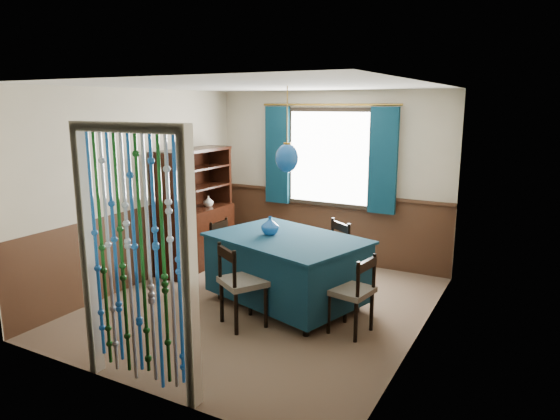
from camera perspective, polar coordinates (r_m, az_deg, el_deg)
The scene contains 22 objects.
floor at distance 5.95m, azimuth -2.16°, elevation -10.82°, with size 4.00×4.00×0.00m, color brown.
ceiling at distance 5.49m, azimuth -2.38°, elevation 14.01°, with size 4.00×4.00×0.00m, color silver.
wall_back at distance 7.35m, azimuth 5.73°, elevation 3.68°, with size 3.60×3.60×0.00m, color #BCB299.
wall_front at distance 4.04m, azimuth -16.91°, elevation -3.71°, with size 3.60×3.60×0.00m, color #BCB299.
wall_left at distance 6.67m, azimuth -15.69°, elevation 2.44°, with size 4.00×4.00×0.00m, color #BCB299.
wall_right at distance 4.93m, azimuth 16.02°, elevation -0.85°, with size 4.00×4.00×0.00m, color #BCB299.
wainscot_back at distance 7.48m, azimuth 5.56°, elevation -2.02°, with size 3.60×3.60×0.00m, color #412718.
wainscot_front at distance 4.31m, azimuth -16.15°, elevation -13.30°, with size 3.60×3.60×0.00m, color #412718.
wainscot_left at distance 6.82m, azimuth -15.24°, elevation -3.79°, with size 4.00×4.00×0.00m, color #412718.
wainscot_right at distance 5.15m, azimuth 15.37°, elevation -9.00°, with size 4.00×4.00×0.00m, color #412718.
window at distance 7.27m, azimuth 5.62°, elevation 5.97°, with size 1.32×0.12×1.42m, color black.
doorway at distance 4.14m, azimuth -16.15°, elevation -6.18°, with size 1.16×0.12×2.18m, color silver, non-canonical shape.
dining_table at distance 5.79m, azimuth 0.77°, elevation -6.47°, with size 1.97×1.61×0.82m.
chair_near at distance 5.29m, azimuth -4.54°, elevation -8.28°, with size 0.60×0.59×0.90m.
chair_far at distance 6.31m, azimuth 5.74°, elevation -5.00°, with size 0.59×0.59×0.88m.
chair_left at distance 6.51m, azimuth -5.93°, elevation -4.65°, with size 0.40×0.42×0.84m.
chair_right at distance 5.18m, azimuth 8.39°, elevation -9.23°, with size 0.45×0.47×0.83m.
sideboard at distance 7.22m, azimuth -9.69°, elevation -1.90°, with size 0.47×1.31×1.70m.
pendant_lamp at distance 5.52m, azimuth 0.81°, elevation 5.99°, with size 0.25×0.25×0.93m.
vase_table at distance 5.78m, azimuth -1.14°, elevation -1.87°, with size 0.19×0.19×0.20m, color navy.
bowl_shelf at distance 6.89m, azimuth -10.62°, elevation 2.48°, with size 0.22×0.22×0.05m, color beige.
vase_sideboard at distance 7.31m, azimuth -8.19°, elevation 1.07°, with size 0.16×0.16×0.17m, color beige.
Camera 1 is at (2.81, -4.71, 2.31)m, focal length 32.00 mm.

